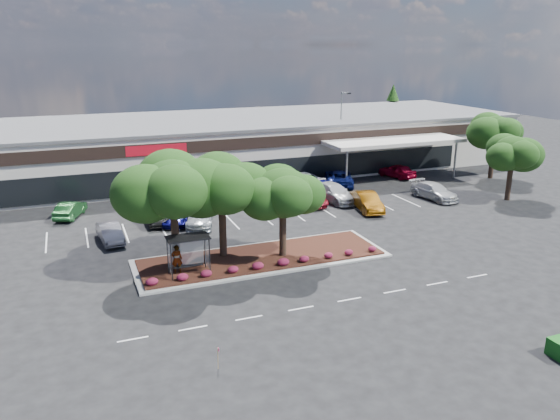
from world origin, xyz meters
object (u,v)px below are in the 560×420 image
object	(u,v)px
car_1	(156,214)
survey_stake	(218,356)
light_pole	(341,136)
car_0	(110,233)

from	to	relation	value
car_1	survey_stake	bearing A→B (deg)	-89.57
survey_stake	light_pole	bearing A→B (deg)	55.17
light_pole	car_0	size ratio (longest dim) A/B	2.16
light_pole	car_1	bearing A→B (deg)	-152.61
survey_stake	car_1	xyz separation A→B (m)	(0.87, 23.64, 0.08)
survey_stake	car_0	world-z (taller)	car_0
light_pole	car_0	distance (m)	32.95
light_pole	survey_stake	distance (m)	44.32
car_0	car_1	distance (m)	5.46
light_pole	car_1	distance (m)	27.65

